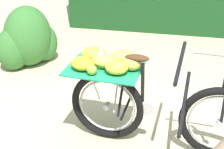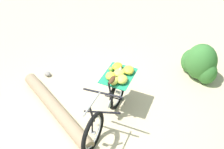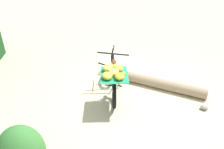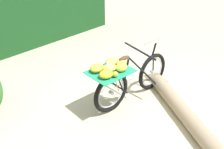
# 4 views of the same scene
# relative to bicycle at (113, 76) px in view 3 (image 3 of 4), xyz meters

# --- Properties ---
(ground_plane) EXTENTS (60.00, 60.00, 0.00)m
(ground_plane) POSITION_rel_bicycle_xyz_m (-0.23, -0.02, -0.53)
(ground_plane) COLOR beige
(bicycle) EXTENTS (0.97, 1.77, 1.03)m
(bicycle) POSITION_rel_bicycle_xyz_m (0.00, 0.00, 0.00)
(bicycle) COLOR black
(bicycle) RESTS_ON ground_plane
(fallen_log) EXTENTS (2.33, 0.50, 0.25)m
(fallen_log) POSITION_rel_bicycle_xyz_m (-0.88, -0.68, -0.40)
(fallen_log) COLOR #9E8466
(fallen_log) RESTS_ON ground_plane
(path_stone) EXTENTS (0.16, 0.13, 0.10)m
(path_stone) POSITION_rel_bicycle_xyz_m (-1.97, -0.15, -0.48)
(path_stone) COLOR gray
(path_stone) RESTS_ON ground_plane
(leaf_litter_patch) EXTENTS (0.44, 0.36, 0.01)m
(leaf_litter_patch) POSITION_rel_bicycle_xyz_m (0.50, -0.91, -0.53)
(leaf_litter_patch) COLOR olive
(leaf_litter_patch) RESTS_ON ground_plane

